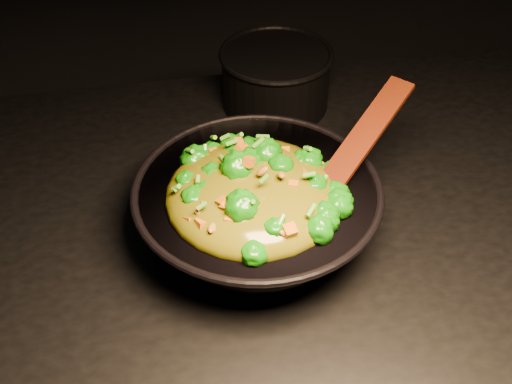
{
  "coord_description": "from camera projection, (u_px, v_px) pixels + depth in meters",
  "views": [
    {
      "loc": [
        -0.19,
        -0.73,
        1.63
      ],
      "look_at": [
        -0.06,
        -0.03,
        0.99
      ],
      "focal_mm": 45.0,
      "sensor_mm": 36.0,
      "label": 1
    }
  ],
  "objects": [
    {
      "name": "stir_fry",
      "position": [
        253.0,
        175.0,
        0.9
      ],
      "size": [
        0.28,
        0.28,
        0.09
      ],
      "primitive_type": null,
      "rotation": [
        0.0,
        0.0,
        -0.12
      ],
      "color": "#146907",
      "rests_on": "wok"
    },
    {
      "name": "spatula",
      "position": [
        357.0,
        146.0,
        0.95
      ],
      "size": [
        0.22,
        0.2,
        0.11
      ],
      "primitive_type": "cube",
      "rotation": [
        0.0,
        -0.38,
        0.72
      ],
      "color": "#340F07",
      "rests_on": "wok"
    },
    {
      "name": "stovetop",
      "position": [
        281.0,
        370.0,
        1.35
      ],
      "size": [
        1.2,
        0.9,
        0.9
      ],
      "primitive_type": "cube",
      "color": "black",
      "rests_on": "ground"
    },
    {
      "name": "wok",
      "position": [
        257.0,
        214.0,
        0.98
      ],
      "size": [
        0.43,
        0.43,
        0.1
      ],
      "primitive_type": null,
      "rotation": [
        0.0,
        0.0,
        0.23
      ],
      "color": "black",
      "rests_on": "stovetop"
    },
    {
      "name": "back_pot",
      "position": [
        276.0,
        79.0,
        1.25
      ],
      "size": [
        0.25,
        0.25,
        0.12
      ],
      "primitive_type": "cylinder",
      "rotation": [
        0.0,
        0.0,
        -0.2
      ],
      "color": "black",
      "rests_on": "stovetop"
    }
  ]
}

